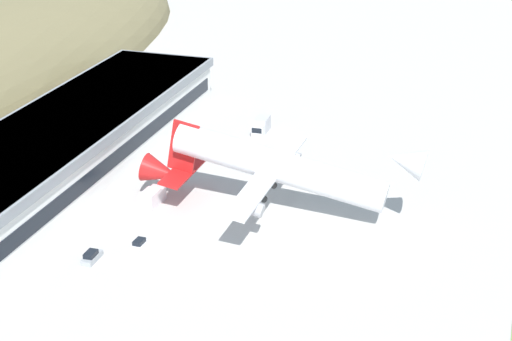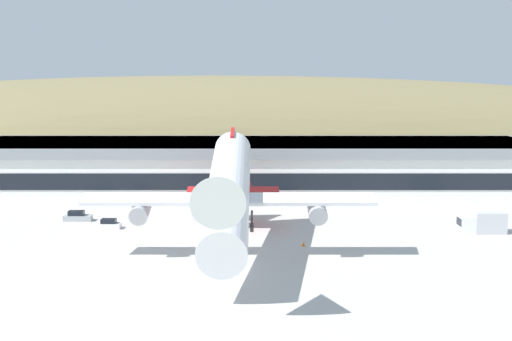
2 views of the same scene
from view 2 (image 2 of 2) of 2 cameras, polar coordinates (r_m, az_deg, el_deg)
name	(u,v)px [view 2 (image 2 of 2)]	position (r m, az deg, el deg)	size (l,w,h in m)	color
ground_plane	(223,274)	(82.81, -2.64, -8.25)	(391.37, 391.37, 0.00)	#B7B5AF
hill_backdrop	(217,160)	(179.59, -3.18, 0.84)	(318.43, 69.40, 42.30)	olive
terminal_building	(257,166)	(129.07, 0.04, 0.40)	(100.37, 23.08, 10.04)	white
cargo_airplane	(231,192)	(87.37, -2.04, -1.76)	(36.46, 48.60, 13.47)	silver
service_car_0	(80,217)	(113.14, -13.93, -3.59)	(4.31, 1.81, 1.58)	#999EA3
service_car_1	(110,224)	(106.97, -11.61, -4.24)	(3.96, 1.75, 1.42)	silver
fuel_truck	(485,223)	(106.76, 17.85, -4.04)	(6.66, 2.69, 3.03)	silver
box_truck	(214,213)	(109.12, -3.35, -3.41)	(6.29, 2.54, 2.84)	silver
traffic_cone_0	(305,244)	(95.13, 3.98, -5.87)	(0.52, 0.52, 0.58)	orange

